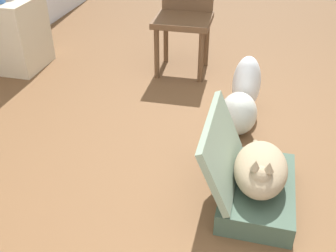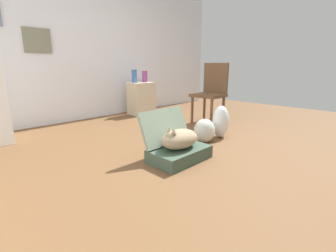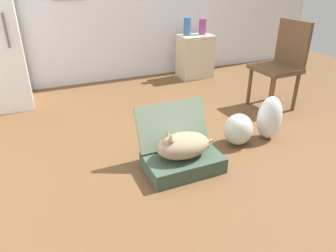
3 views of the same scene
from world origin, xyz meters
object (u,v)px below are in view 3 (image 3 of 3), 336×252
object	(u,v)px
suitcase_base	(183,163)
cat	(182,145)
plastic_bag_white	(238,129)
vase_short	(203,26)
vase_tall	(187,26)
side_table	(195,56)
chair	(281,62)
plastic_bag_clear	(269,118)

from	to	relation	value
suitcase_base	cat	size ratio (longest dim) A/B	1.18
plastic_bag_white	vase_short	xyz separation A→B (m)	(0.73, 2.03, 0.58)
plastic_bag_white	vase_short	distance (m)	2.23
vase_tall	vase_short	size ratio (longest dim) A/B	1.13
side_table	vase_tall	xyz separation A→B (m)	(-0.12, 0.05, 0.43)
chair	vase_tall	bearing A→B (deg)	-164.08
vase_tall	chair	distance (m)	1.55
cat	vase_short	size ratio (longest dim) A/B	2.36
suitcase_base	cat	distance (m)	0.16
chair	plastic_bag_white	bearing A→B (deg)	-60.08
vase_tall	vase_short	world-z (taller)	vase_tall
cat	vase_tall	bearing A→B (deg)	62.60
plastic_bag_clear	vase_tall	world-z (taller)	vase_tall
plastic_bag_white	chair	xyz separation A→B (m)	(0.95, 0.58, 0.39)
cat	vase_short	distance (m)	2.66
plastic_bag_clear	chair	distance (m)	0.92
suitcase_base	vase_tall	xyz separation A→B (m)	(1.14, 2.22, 0.68)
cat	vase_tall	xyz separation A→B (m)	(1.15, 2.22, 0.51)
vase_short	suitcase_base	bearing A→B (deg)	-122.19
cat	chair	world-z (taller)	chair
plastic_bag_clear	side_table	bearing A→B (deg)	82.20
suitcase_base	cat	world-z (taller)	cat
vase_short	side_table	bearing A→B (deg)	-165.20
vase_tall	chair	bearing A→B (deg)	-72.41
side_table	suitcase_base	bearing A→B (deg)	-120.22
vase_short	chair	world-z (taller)	chair
chair	plastic_bag_clear	bearing A→B (deg)	-47.24
suitcase_base	chair	bearing A→B (deg)	25.36
side_table	chair	distance (m)	1.47
cat	vase_short	bearing A→B (deg)	57.67
cat	vase_tall	world-z (taller)	vase_tall
plastic_bag_white	vase_tall	size ratio (longest dim) A/B	1.22
cat	side_table	size ratio (longest dim) A/B	0.84
suitcase_base	vase_short	world-z (taller)	vase_short
plastic_bag_white	chair	size ratio (longest dim) A/B	0.31
plastic_bag_clear	vase_short	world-z (taller)	vase_short
vase_tall	suitcase_base	bearing A→B (deg)	-117.24
plastic_bag_white	side_table	distance (m)	2.09
suitcase_base	plastic_bag_white	distance (m)	0.69
plastic_bag_white	plastic_bag_clear	bearing A→B (deg)	-3.52
cat	chair	size ratio (longest dim) A/B	0.53
chair	suitcase_base	bearing A→B (deg)	-66.31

